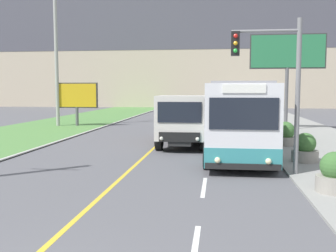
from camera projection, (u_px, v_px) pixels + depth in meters
apartment_block_background at (200, 28)px, 64.08m from camera, size 80.00×8.04×25.86m
city_bus at (235, 116)px, 19.13m from camera, size 2.68×13.03×3.19m
dump_truck at (183, 121)px, 19.52m from camera, size 2.44×6.31×2.60m
car_distant at (196, 113)px, 36.13m from camera, size 1.80×4.30×1.45m
utility_pole_far at (56, 50)px, 30.51m from camera, size 1.80×0.28×11.78m
traffic_light_mast at (276, 76)px, 12.98m from camera, size 2.28×0.32×5.22m
billboard_large at (288, 56)px, 27.09m from camera, size 5.12×0.24×6.70m
billboard_small at (77, 97)px, 30.84m from camera, size 3.39×0.24×3.41m
planter_round_near at (335, 174)px, 10.83m from camera, size 1.01×1.01×1.12m
planter_round_second at (305, 149)px, 15.34m from camera, size 1.03×1.03×1.13m
planter_round_third at (285, 135)px, 19.88m from camera, size 1.15×1.15×1.20m
planter_round_far at (271, 126)px, 24.44m from camera, size 1.09×1.09×1.18m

